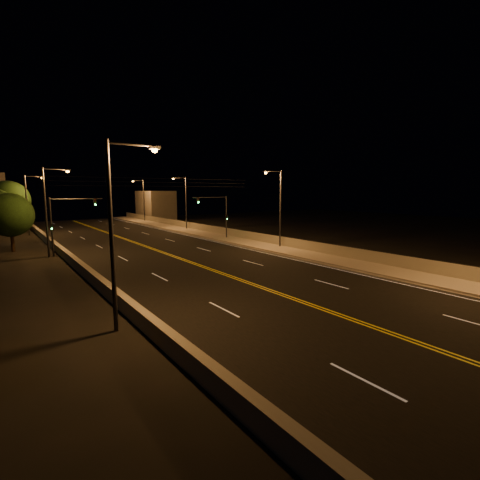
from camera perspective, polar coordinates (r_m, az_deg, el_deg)
ground at (r=16.74m, az=33.48°, el=-16.29°), size 160.00×160.00×0.00m
road at (r=29.72m, az=-5.41°, el=-4.63°), size 18.00×120.00×0.02m
sidewalk at (r=36.23m, az=9.52°, el=-2.18°), size 3.60×120.00×0.30m
curb at (r=34.96m, az=7.35°, el=-2.63°), size 0.14×120.00×0.15m
parapet_wall at (r=37.30m, az=11.33°, el=-0.92°), size 0.30×120.00×1.00m
jersey_barrier at (r=26.39m, az=-22.72°, el=-5.93°), size 0.45×120.00×0.86m
distant_building_right at (r=82.90m, az=-13.69°, el=5.59°), size 6.00×10.00×6.49m
parapet_rail at (r=37.22m, az=11.35°, el=-0.11°), size 0.06×120.00×0.06m
lane_markings at (r=29.66m, az=-5.34°, el=-4.64°), size 17.32×116.00×0.00m
streetlight_1 at (r=39.00m, az=6.35°, el=5.92°), size 2.55×0.28×8.78m
streetlight_2 at (r=58.23m, az=-9.11°, el=6.57°), size 2.55×0.28×8.78m
streetlight_3 at (r=76.01m, az=-15.70°, el=6.70°), size 2.55×0.28×8.78m
streetlight_4 at (r=16.81m, az=-19.51°, el=2.69°), size 2.55×0.28×8.78m
streetlight_5 at (r=39.00m, az=-28.91°, el=4.96°), size 2.55×0.28×8.78m
streetlight_6 at (r=59.78m, az=-31.35°, el=5.53°), size 2.55×0.28×8.78m
traffic_signal_right at (r=45.95m, az=-3.32°, el=4.60°), size 5.11×0.31×5.90m
traffic_signal_left at (r=39.28m, az=-27.14°, el=3.13°), size 5.11×0.31×5.90m
overhead_wires at (r=37.53m, az=-12.99°, el=9.20°), size 22.00×0.03×0.83m
tree_0 at (r=44.45m, az=-33.55°, el=3.44°), size 4.65×4.65×6.30m
tree_3 at (r=63.47m, az=-33.70°, el=5.43°), size 5.95×5.95×8.06m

